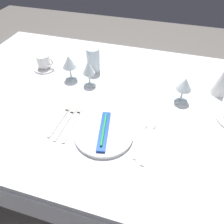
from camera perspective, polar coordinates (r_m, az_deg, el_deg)
The scene contains 16 objects.
ground_plane at distance 1.64m, azimuth 0.16°, elevation -16.39°, with size 6.00×6.00×0.00m, color slate.
dining_table at distance 1.12m, azimuth 0.22°, elevation 0.49°, with size 1.80×1.11×0.74m.
dinner_plate at distance 0.89m, azimuth -2.17°, elevation -5.66°, with size 0.25×0.25×0.02m, color white.
toothbrush_package at distance 0.88m, azimuth -2.20°, elevation -4.96°, with size 0.07×0.21×0.02m.
fork_outer at distance 0.96m, azimuth -10.19°, elevation -2.71°, with size 0.03×0.22×0.00m.
fork_inner at distance 0.97m, azimuth -12.06°, elevation -2.53°, with size 0.02×0.21×0.00m.
fork_salad at distance 0.98m, azimuth -13.37°, elevation -1.78°, with size 0.03×0.21×0.00m.
spoon_soup at distance 0.90m, azimuth 7.93°, elevation -6.00°, with size 0.03×0.20×0.01m.
spoon_dessert at distance 0.90m, azimuth 9.95°, elevation -6.62°, with size 0.03×0.23×0.01m.
saucer_right at distance 1.34m, azimuth -17.36°, elevation 11.22°, with size 0.13×0.13×0.01m, color white.
coffee_cup_right at distance 1.32m, azimuth -17.68°, elevation 12.74°, with size 0.10×0.07×0.07m.
wine_glass_centre at distance 1.16m, azimuth -11.35°, elevation 12.68°, with size 0.07×0.07×0.14m.
wine_glass_left at distance 1.11m, azimuth -6.25°, elevation 11.26°, with size 0.07×0.07×0.14m.
wine_glass_right at distance 1.05m, azimuth 18.71°, elevation 6.74°, with size 0.07×0.07×0.13m.
drink_tumbler at distance 1.24m, azimuth -4.96°, elevation 13.28°, with size 0.07×0.07×0.14m.
napkin_folded at distance 1.17m, azimuth 27.44°, elevation 7.79°, with size 0.07×0.07×0.18m, color white.
Camera 1 is at (0.22, -0.78, 1.43)m, focal length 34.38 mm.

